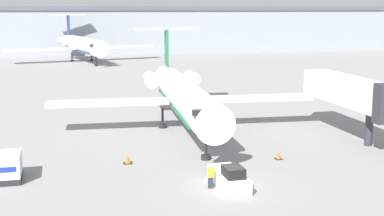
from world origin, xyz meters
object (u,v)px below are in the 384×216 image
luggage_cart (9,167)px  worker_near_tug (211,176)px  traffic_cone_left (128,159)px  traffic_cone_right (279,155)px  airplane_main (183,94)px  jet_bridge (352,92)px  pushback_tug (229,178)px  airplane_parked_far_left (82,45)px

luggage_cart → worker_near_tug: 14.68m
luggage_cart → traffic_cone_left: 9.21m
traffic_cone_right → worker_near_tug: bearing=-142.8°
luggage_cart → traffic_cone_left: bearing=14.3°
airplane_main → worker_near_tug: bearing=-97.3°
jet_bridge → traffic_cone_left: bearing=-170.7°
traffic_cone_left → jet_bridge: 22.72m
traffic_cone_left → traffic_cone_right: size_ratio=1.05×
traffic_cone_left → pushback_tug: bearing=-50.3°
airplane_main → traffic_cone_right: (5.11, -12.99, -3.36)m
airplane_parked_far_left → jet_bridge: 86.36m
luggage_cart → traffic_cone_right: size_ratio=4.20×
traffic_cone_left → airplane_main: bearing=57.2°
luggage_cart → traffic_cone_right: bearing=1.3°
worker_near_tug → airplane_parked_far_left: size_ratio=0.05×
worker_near_tug → traffic_cone_right: worker_near_tug is taller
luggage_cart → airplane_parked_far_left: airplane_parked_far_left is taller
airplane_main → luggage_cart: bearing=-140.1°
worker_near_tug → traffic_cone_right: 9.43m
traffic_cone_right → traffic_cone_left: bearing=171.8°
airplane_parked_far_left → traffic_cone_right: bearing=-82.3°
traffic_cone_left → airplane_parked_far_left: 87.26m
worker_near_tug → traffic_cone_left: (-4.83, 7.47, -0.53)m
traffic_cone_left → airplane_parked_far_left: (0.36, 87.19, 3.60)m
airplane_main → jet_bridge: bearing=-27.2°
airplane_main → pushback_tug: bearing=-93.2°
pushback_tug → worker_near_tug: 1.37m
airplane_main → airplane_parked_far_left: airplane_parked_far_left is taller
pushback_tug → traffic_cone_left: (-6.17, 7.43, -0.28)m
pushback_tug → traffic_cone_left: bearing=129.7°
airplane_main → traffic_cone_right: airplane_main is taller
luggage_cart → jet_bridge: 31.69m
pushback_tug → luggage_cart: 15.94m
pushback_tug → airplane_main: bearing=86.8°
traffic_cone_right → luggage_cart: bearing=-178.7°
airplane_main → traffic_cone_left: (-7.22, -11.21, -3.35)m
airplane_main → traffic_cone_right: 14.36m
traffic_cone_left → airplane_parked_far_left: airplane_parked_far_left is taller
worker_near_tug → jet_bridge: size_ratio=0.11×
luggage_cart → traffic_cone_left: (8.90, 2.27, -0.66)m
pushback_tug → worker_near_tug: (-1.35, -0.03, 0.25)m
airplane_main → jet_bridge: (14.84, -7.61, 0.76)m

